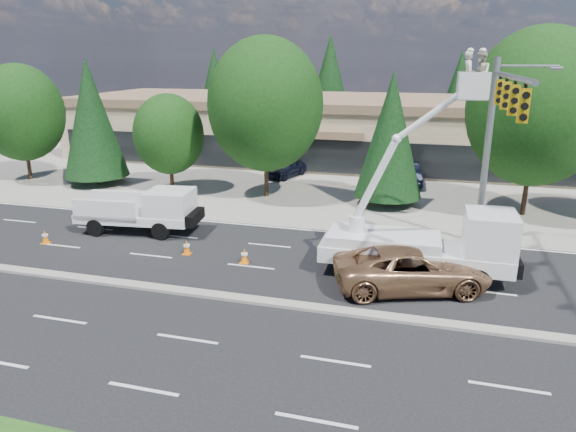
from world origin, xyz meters
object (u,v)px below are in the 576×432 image
(utility_pickup, at_px, (144,215))
(minivan, at_px, (412,268))
(signal_mast, at_px, (496,128))
(bucket_truck, at_px, (431,234))

(utility_pickup, bearing_deg, minivan, -20.28)
(signal_mast, xyz_separation_m, bucket_truck, (-2.38, -2.83, -4.13))
(bucket_truck, distance_m, minivan, 1.88)
(minivan, bearing_deg, bucket_truck, -42.86)
(utility_pickup, xyz_separation_m, minivan, (14.03, -3.45, -0.10))
(signal_mast, bearing_deg, minivan, -125.50)
(signal_mast, bearing_deg, utility_pickup, -177.34)
(utility_pickup, bearing_deg, signal_mast, -3.80)
(signal_mast, distance_m, utility_pickup, 17.82)
(signal_mast, distance_m, minivan, 7.36)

